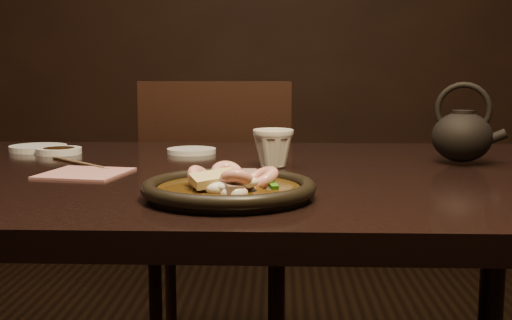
{
  "coord_description": "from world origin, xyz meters",
  "views": [
    {
      "loc": [
        0.2,
        -1.16,
        0.93
      ],
      "look_at": [
        0.16,
        -0.22,
        0.8
      ],
      "focal_mm": 45.0,
      "sensor_mm": 36.0,
      "label": 1
    }
  ],
  "objects_px": {
    "plate": "(229,189)",
    "teapot": "(462,134)",
    "tea_cup": "(273,147)",
    "chair": "(218,222)",
    "table": "(172,211)"
  },
  "relations": [
    {
      "from": "plate",
      "to": "tea_cup",
      "type": "relative_size",
      "value": 3.23
    },
    {
      "from": "table",
      "to": "tea_cup",
      "type": "xyz_separation_m",
      "value": [
        0.19,
        0.04,
        0.12
      ]
    },
    {
      "from": "chair",
      "to": "teapot",
      "type": "height_order",
      "value": "teapot"
    },
    {
      "from": "table",
      "to": "plate",
      "type": "relative_size",
      "value": 6.38
    },
    {
      "from": "table",
      "to": "teapot",
      "type": "distance_m",
      "value": 0.58
    },
    {
      "from": "chair",
      "to": "tea_cup",
      "type": "xyz_separation_m",
      "value": [
        0.17,
        -0.63,
        0.3
      ]
    },
    {
      "from": "table",
      "to": "tea_cup",
      "type": "bearing_deg",
      "value": 11.8
    },
    {
      "from": "chair",
      "to": "tea_cup",
      "type": "height_order",
      "value": "chair"
    },
    {
      "from": "tea_cup",
      "to": "table",
      "type": "bearing_deg",
      "value": -168.2
    },
    {
      "from": "tea_cup",
      "to": "chair",
      "type": "bearing_deg",
      "value": 104.83
    },
    {
      "from": "plate",
      "to": "tea_cup",
      "type": "bearing_deg",
      "value": 78.53
    },
    {
      "from": "plate",
      "to": "teapot",
      "type": "height_order",
      "value": "teapot"
    },
    {
      "from": "chair",
      "to": "teapot",
      "type": "xyz_separation_m",
      "value": [
        0.53,
        -0.57,
        0.32
      ]
    },
    {
      "from": "table",
      "to": "plate",
      "type": "height_order",
      "value": "plate"
    },
    {
      "from": "table",
      "to": "tea_cup",
      "type": "height_order",
      "value": "tea_cup"
    }
  ]
}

